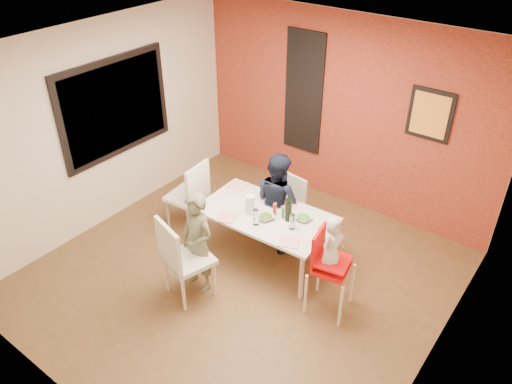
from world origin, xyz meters
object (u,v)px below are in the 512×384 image
Objects in this scene: child_far at (278,200)px; toddler at (332,243)px; chair_left at (191,193)px; chair_far at (288,204)px; chair_near at (181,256)px; high_chair at (327,264)px; wine_bottle at (288,210)px; dining_table at (266,218)px; child_near at (198,243)px; paper_towel_roll at (250,205)px.

child_far is 2.13× the size of toddler.
chair_left is 1.63× the size of toddler.
toddler reaches higher than chair_far.
chair_left is 0.77× the size of child_far.
chair_near reaches higher than chair_left.
high_chair is 1.66× the size of toddler.
wine_bottle reaches higher than chair_far.
chair_left is 1.17m from child_far.
toddler is (1.05, -0.29, 0.30)m from dining_table.
child_near reaches higher than paper_towel_roll.
child_far reaches higher than high_chair.
toddler reaches higher than wine_bottle.
chair_left is 0.98× the size of high_chair.
chair_far is at bearing 123.01° from wine_bottle.
chair_left is (-1.16, -0.08, -0.05)m from dining_table.
child_far is at bearing 83.18° from child_near.
paper_towel_roll is (-0.16, -0.11, 0.18)m from dining_table.
child_near is at bearing 103.16° from high_chair.
child_near reaches higher than chair_near.
child_near is 1.11m from wine_bottle.
chair_far is at bearing 84.59° from child_near.
high_chair is at bearing 27.85° from child_near.
toddler is at bearing 165.95° from child_far.
chair_far is 0.72m from wine_bottle.
chair_far is (-0.06, 0.58, -0.13)m from dining_table.
high_chair is (1.08, -0.87, 0.13)m from chair_far.
child_far reaches higher than toddler.
high_chair is 4.17× the size of paper_towel_roll.
child_near reaches higher than toddler.
chair_near is at bearing -91.62° from child_near.
chair_far is 3.50× the size of paper_towel_roll.
chair_near is at bearing 94.90° from child_far.
chair_left is at bearing 74.22° from high_chair.
chair_far is at bearing 82.06° from paper_towel_roll.
child_near is (-0.25, -1.45, 0.15)m from chair_far.
child_near is (0.03, 0.25, 0.04)m from chair_near.
chair_far is 1.29m from chair_left.
dining_table is at bearing 83.53° from toddler.
chair_near is at bearing -100.19° from paper_towel_roll.
child_far is at bearing 105.72° from chair_left.
wine_bottle is at bearing 54.91° from high_chair.
child_far reaches higher than chair_far.
dining_table is at bearing 74.74° from child_near.
chair_far is at bearing 40.86° from high_chair.
wine_bottle is (-0.76, 0.33, -0.09)m from toddler.
high_chair is at bearing -132.26° from chair_near.
chair_near is 0.80× the size of child_far.
paper_towel_roll is (0.16, 0.76, 0.16)m from child_near.
chair_left is 0.80× the size of child_near.
wine_bottle is 0.47m from paper_towel_roll.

